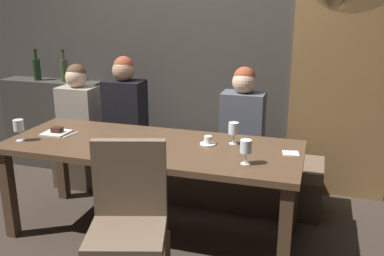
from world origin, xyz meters
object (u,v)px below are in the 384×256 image
Objects in this scene: dessert_plate at (57,131)px; diner_bearded at (125,104)px; wine_bottle_pale_label at (64,70)px; wine_glass_far_left at (246,148)px; wine_glass_end_left at (234,129)px; espresso_cup at (208,141)px; wine_glass_near_right at (19,126)px; fork_on_table at (71,135)px; dining_table at (151,155)px; chair_near_side at (128,214)px; banquette_bench at (181,173)px; wine_bottle_dark_red at (37,69)px; diner_far_end at (243,115)px; diner_redhead at (78,105)px.

diner_bearded is at bearing 66.82° from dessert_plate.
wine_bottle_pale_label reaches higher than wine_glass_far_left.
espresso_cup is (-0.18, -0.07, -0.09)m from wine_glass_end_left.
fork_on_table is (0.29, 0.24, -0.11)m from wine_glass_near_right.
wine_bottle_pale_label reaches higher than wine_glass_near_right.
dining_table is 11.58× the size of dessert_plate.
fork_on_table is at bearing 178.49° from dining_table.
espresso_cup is at bearing 4.19° from dessert_plate.
diner_bearded is at bearing 115.82° from chair_near_side.
wine_glass_far_left is (1.72, 0.03, -0.00)m from wine_glass_near_right.
dessert_plate is at bearing -173.00° from fork_on_table.
wine_glass_far_left is 1.58m from dessert_plate.
dining_table is at bearing -52.13° from diner_bearded.
wine_glass_far_left is at bearing 2.02° from fork_on_table.
banquette_bench is at bearing 124.77° from espresso_cup.
wine_bottle_pale_label is at bearing 157.82° from diner_bearded.
espresso_cup is (-0.33, 0.31, -0.09)m from wine_glass_far_left.
wine_bottle_dark_red is at bearing 153.63° from wine_glass_far_left.
diner_bearded reaches higher than wine_glass_end_left.
diner_bearded is (-0.54, 0.69, 0.19)m from dining_table.
chair_near_side is 1.27m from wine_glass_near_right.
wine_bottle_dark_red is 2.43m from wine_glass_end_left.
wine_bottle_dark_red is (-1.69, 1.01, 0.42)m from dining_table.
wine_bottle_pale_label is 1.99× the size of wine_glass_near_right.
diner_far_end is (0.55, 0.73, 0.17)m from dining_table.
dining_table is at bearing 12.53° from wine_glass_near_right.
fork_on_table is (0.14, -0.01, -0.01)m from dessert_plate.
wine_glass_near_right is (-0.98, -0.92, 0.63)m from banquette_bench.
banquette_bench is at bearing 55.16° from fork_on_table.
fork_on_table is (-0.69, 0.02, 0.09)m from dining_table.
diner_redhead reaches higher than chair_near_side.
wine_bottle_pale_label is at bearing 136.56° from diner_redhead.
diner_far_end reaches higher than wine_glass_far_left.
diner_far_end is 4.11× the size of dessert_plate.
espresso_cup reaches higher than dining_table.
diner_redhead is at bearing 161.61° from wine_glass_end_left.
wine_glass_near_right is at bearing -166.44° from espresso_cup.
diner_far_end is at bearing 31.81° from wine_glass_near_right.
wine_bottle_pale_label is at bearing 149.93° from wine_glass_far_left.
wine_bottle_pale_label is 1.19m from dessert_plate.
wine_glass_end_left reaches higher than dining_table.
banquette_bench is 1.47m from chair_near_side.
diner_bearded is 1.23m from wine_glass_end_left.
chair_near_side is 1.05m from wine_glass_end_left.
diner_bearded reaches higher than espresso_cup.
wine_bottle_pale_label is at bearing 156.46° from wine_glass_end_left.
diner_redhead reaches higher than espresso_cup.
wine_glass_end_left is 1.42m from dessert_plate.
dining_table is 13.41× the size of wine_glass_end_left.
wine_glass_end_left is (0.43, 0.91, 0.30)m from chair_near_side.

